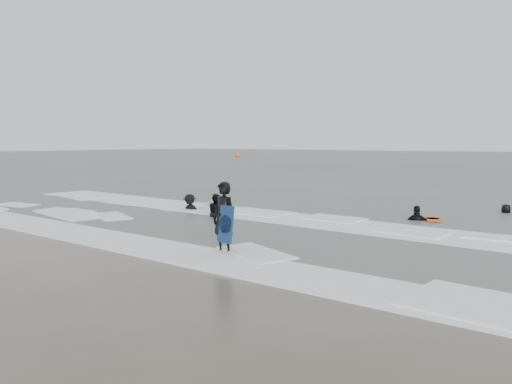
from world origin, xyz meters
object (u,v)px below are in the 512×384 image
Objects in this scene: surfer_wading at (216,218)px; surfer_breaker at (190,211)px; surfer_right_far at (506,214)px; buoy at (238,156)px; surfer_centre at (224,254)px; surfer_right_near at (417,222)px.

surfer_breaker is (-2.15, 0.64, 0.00)m from surfer_wading.
surfer_right_far is 78.00m from buoy.
surfer_centre is 13.38m from surfer_right_far.
surfer_breaker is at bearing 11.69° from surfer_wading.
surfer_centre is 6.41m from surfer_wading.
surfer_breaker is at bearing 16.18° from surfer_right_far.
surfer_centre is 8.45m from surfer_breaker.
surfer_right_near is 79.30m from buoy.
surfer_centre is at bearing -54.20° from surfer_breaker.
surfer_right_near is at bearing -44.28° from buoy.
surfer_right_far is 0.95× the size of buoy.
surfer_wading is 0.85× the size of surfer_right_near.
surfer_centre is at bearing 53.33° from surfer_right_far.
surfer_breaker is at bearing -50.66° from buoy.
surfer_right_far reaches higher than surfer_wading.
surfer_wading is (-4.54, 4.52, 0.00)m from surfer_centre.
surfer_right_far is (4.06, 12.74, 0.00)m from surfer_centre.
surfer_wading is 0.91× the size of buoy.
buoy is at bearing 112.79° from surfer_breaker.
surfer_centre is 1.17× the size of buoy.
surfer_centre is at bearing 51.54° from surfer_right_near.
surfer_right_far is at bearing 75.87° from surfer_centre.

